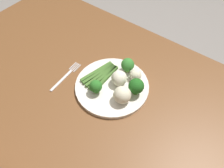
{
  "coord_description": "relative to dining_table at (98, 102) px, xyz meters",
  "views": [
    {
      "loc": [
        0.35,
        -0.36,
        1.41
      ],
      "look_at": [
        0.05,
        0.03,
        0.77
      ],
      "focal_mm": 35.28,
      "sensor_mm": 36.0,
      "label": 1
    }
  ],
  "objects": [
    {
      "name": "ground_plane",
      "position": [
        0.0,
        0.0,
        -0.65
      ],
      "size": [
        6.0,
        6.0,
        0.02
      ],
      "primitive_type": "cube",
      "color": "gray"
    },
    {
      "name": "dining_table",
      "position": [
        0.0,
        0.0,
        0.0
      ],
      "size": [
        1.41,
        0.81,
        0.75
      ],
      "color": "brown",
      "rests_on": "ground_plane"
    },
    {
      "name": "plate",
      "position": [
        0.05,
        0.03,
        0.11
      ],
      "size": [
        0.28,
        0.28,
        0.01
      ],
      "primitive_type": "cylinder",
      "color": "silver",
      "rests_on": "dining_table"
    },
    {
      "name": "asparagus_bundle",
      "position": [
        -0.01,
        0.04,
        0.13
      ],
      "size": [
        0.08,
        0.15,
        0.01
      ],
      "rotation": [
        0.0,
        0.0,
        4.57
      ],
      "color": "#3D6626",
      "rests_on": "plate"
    },
    {
      "name": "broccoli_right",
      "position": [
        0.02,
        -0.03,
        0.15
      ],
      "size": [
        0.05,
        0.05,
        0.06
      ],
      "color": "#568E33",
      "rests_on": "plate"
    },
    {
      "name": "broccoli_outer_edge",
      "position": [
        0.05,
        0.12,
        0.16
      ],
      "size": [
        0.05,
        0.05,
        0.06
      ],
      "color": "#609E3D",
      "rests_on": "plate"
    },
    {
      "name": "broccoli_back_right",
      "position": [
        0.14,
        0.05,
        0.16
      ],
      "size": [
        0.06,
        0.06,
        0.07
      ],
      "color": "#4C7F2B",
      "rests_on": "plate"
    },
    {
      "name": "cauliflower_near_center",
      "position": [
        0.06,
        0.06,
        0.15
      ],
      "size": [
        0.06,
        0.06,
        0.06
      ],
      "primitive_type": "sphere",
      "color": "silver",
      "rests_on": "plate"
    },
    {
      "name": "cauliflower_left",
      "position": [
        0.1,
        0.11,
        0.14
      ],
      "size": [
        0.04,
        0.04,
        0.04
      ],
      "primitive_type": "sphere",
      "color": "beige",
      "rests_on": "plate"
    },
    {
      "name": "cauliflower_front",
      "position": [
        0.12,
        -0.0,
        0.15
      ],
      "size": [
        0.06,
        0.06,
        0.06
      ],
      "primitive_type": "sphere",
      "color": "beige",
      "rests_on": "plate"
    },
    {
      "name": "fork",
      "position": [
        -0.13,
        -0.03,
        0.11
      ],
      "size": [
        0.03,
        0.17,
        0.0
      ],
      "rotation": [
        0.0,
        0.0,
        1.64
      ],
      "color": "silver",
      "rests_on": "dining_table"
    }
  ]
}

